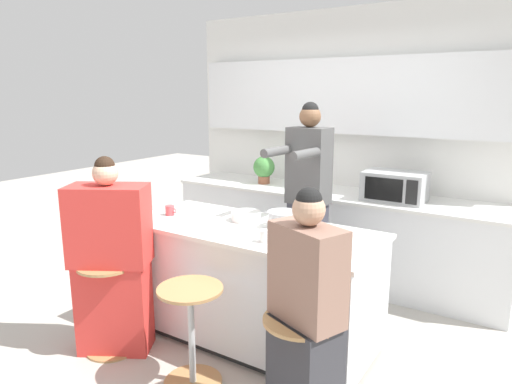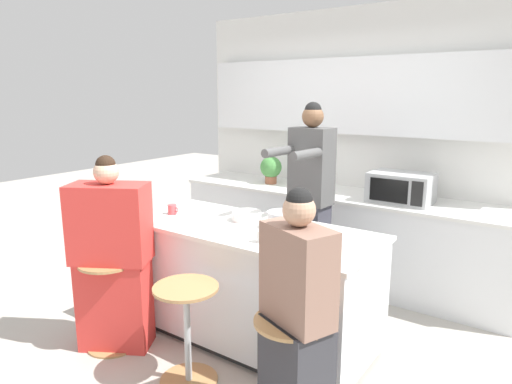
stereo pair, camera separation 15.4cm
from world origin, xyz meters
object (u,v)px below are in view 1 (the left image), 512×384
object	(u,v)px
fruit_bowl	(246,216)
potted_plant	(264,168)
kitchen_island	(250,283)
bar_stool_leftmost	(109,299)
bar_stool_center	(191,328)
bar_stool_rightmost	(300,364)
person_wrapped_blanket	(112,263)
cooking_pot	(283,219)
person_cooking	(307,209)
microwave	(395,186)
coffee_cup_far	(265,236)
person_seated_near	(306,326)
coffee_cup_near	(170,210)

from	to	relation	value
fruit_bowl	potted_plant	world-z (taller)	potted_plant
kitchen_island	bar_stool_leftmost	distance (m)	1.03
bar_stool_center	fruit_bowl	xyz separation A→B (m)	(-0.13, 0.82, 0.53)
kitchen_island	bar_stool_rightmost	world-z (taller)	kitchen_island
person_wrapped_blanket	cooking_pot	size ratio (longest dim) A/B	4.48
person_cooking	microwave	world-z (taller)	person_cooking
bar_stool_leftmost	person_cooking	bearing A→B (deg)	56.19
bar_stool_rightmost	coffee_cup_far	bearing A→B (deg)	138.88
bar_stool_rightmost	person_seated_near	xyz separation A→B (m)	(0.03, 0.00, 0.24)
bar_stool_center	cooking_pot	bearing A→B (deg)	75.37
bar_stool_leftmost	potted_plant	xyz separation A→B (m)	(-0.03, 2.19, 0.66)
bar_stool_center	microwave	world-z (taller)	microwave
cooking_pot	coffee_cup_far	distance (m)	0.36
kitchen_island	fruit_bowl	distance (m)	0.51
cooking_pot	microwave	bearing A→B (deg)	71.95
person_wrapped_blanket	coffee_cup_far	distance (m)	1.13
person_cooking	cooking_pot	size ratio (longest dim) A/B	5.56
person_seated_near	microwave	world-z (taller)	person_seated_near
bar_stool_leftmost	coffee_cup_near	size ratio (longest dim) A/B	6.35
bar_stool_leftmost	coffee_cup_far	bearing A→B (deg)	23.69
bar_stool_center	person_seated_near	bearing A→B (deg)	1.19
person_wrapped_blanket	coffee_cup_far	xyz separation A→B (m)	(1.01, 0.43, 0.26)
bar_stool_leftmost	person_wrapped_blanket	bearing A→B (deg)	44.70
microwave	potted_plant	distance (m)	1.44
person_cooking	microwave	xyz separation A→B (m)	(0.50, 0.78, 0.12)
cooking_pot	microwave	size ratio (longest dim) A/B	0.59
kitchen_island	person_seated_near	world-z (taller)	person_seated_near
cooking_pot	potted_plant	distance (m)	1.71
kitchen_island	person_seated_near	distance (m)	1.05
person_cooking	fruit_bowl	world-z (taller)	person_cooking
person_seated_near	potted_plant	xyz separation A→B (m)	(-1.59, 2.16, 0.42)
bar_stool_center	bar_stool_rightmost	bearing A→B (deg)	1.17
person_wrapped_blanket	potted_plant	world-z (taller)	person_wrapped_blanket
bar_stool_leftmost	bar_stool_rightmost	size ratio (longest dim) A/B	1.00
bar_stool_rightmost	coffee_cup_near	distance (m)	1.70
person_cooking	person_seated_near	distance (m)	1.51
person_cooking	potted_plant	world-z (taller)	person_cooking
bar_stool_center	person_cooking	distance (m)	1.45
kitchen_island	person_wrapped_blanket	bearing A→B (deg)	-138.11
bar_stool_center	microwave	bearing A→B (deg)	73.23
fruit_bowl	microwave	distance (m)	1.52
person_wrapped_blanket	potted_plant	distance (m)	2.20
person_seated_near	fruit_bowl	size ratio (longest dim) A/B	6.18
kitchen_island	coffee_cup_near	distance (m)	0.88
person_cooking	cooking_pot	world-z (taller)	person_cooking
person_wrapped_blanket	cooking_pot	xyz separation A→B (m)	(0.95, 0.79, 0.28)
person_wrapped_blanket	cooking_pot	bearing A→B (deg)	9.68
bar_stool_center	bar_stool_rightmost	xyz separation A→B (m)	(0.77, 0.02, 0.00)
potted_plant	person_seated_near	bearing A→B (deg)	-53.59
microwave	fruit_bowl	bearing A→B (deg)	-120.31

